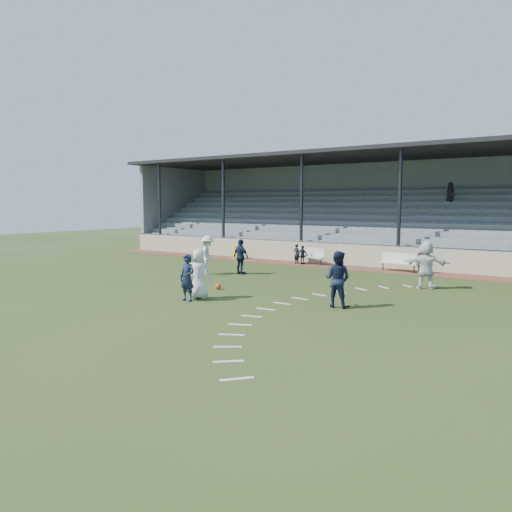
{
  "coord_description": "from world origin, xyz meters",
  "views": [
    {
      "loc": [
        11.92,
        -14.73,
        3.48
      ],
      "look_at": [
        0.0,
        2.5,
        1.3
      ],
      "focal_mm": 35.0,
      "sensor_mm": 36.0,
      "label": 1
    }
  ],
  "objects_px": {
    "football": "(218,286)",
    "player_white_lead": "(199,274)",
    "bench_right": "(399,260)",
    "trash_bin": "(237,252)",
    "player_navy_lead": "(187,278)",
    "bench_left": "(310,254)"
  },
  "relations": [
    {
      "from": "bench_left",
      "to": "bench_right",
      "type": "distance_m",
      "value": 5.35
    },
    {
      "from": "trash_bin",
      "to": "player_navy_lead",
      "type": "distance_m",
      "value": 13.9
    },
    {
      "from": "bench_right",
      "to": "player_white_lead",
      "type": "relative_size",
      "value": 1.1
    },
    {
      "from": "trash_bin",
      "to": "player_navy_lead",
      "type": "bearing_deg",
      "value": -60.58
    },
    {
      "from": "player_white_lead",
      "to": "bench_left",
      "type": "bearing_deg",
      "value": -112.04
    },
    {
      "from": "bench_left",
      "to": "football",
      "type": "bearing_deg",
      "value": -76.4
    },
    {
      "from": "bench_left",
      "to": "player_navy_lead",
      "type": "xyz_separation_m",
      "value": [
        1.7,
        -12.27,
        0.26
      ]
    },
    {
      "from": "trash_bin",
      "to": "football",
      "type": "bearing_deg",
      "value": -57.1
    },
    {
      "from": "football",
      "to": "player_white_lead",
      "type": "height_order",
      "value": "player_white_lead"
    },
    {
      "from": "football",
      "to": "player_white_lead",
      "type": "distance_m",
      "value": 2.22
    },
    {
      "from": "bench_left",
      "to": "trash_bin",
      "type": "height_order",
      "value": "bench_left"
    },
    {
      "from": "bench_right",
      "to": "trash_bin",
      "type": "bearing_deg",
      "value": -174.03
    },
    {
      "from": "player_white_lead",
      "to": "player_navy_lead",
      "type": "height_order",
      "value": "player_white_lead"
    },
    {
      "from": "bench_right",
      "to": "trash_bin",
      "type": "relative_size",
      "value": 2.49
    },
    {
      "from": "player_navy_lead",
      "to": "player_white_lead",
      "type": "bearing_deg",
      "value": 86.46
    },
    {
      "from": "bench_left",
      "to": "player_white_lead",
      "type": "relative_size",
      "value": 1.1
    },
    {
      "from": "bench_left",
      "to": "player_navy_lead",
      "type": "bearing_deg",
      "value": -74.66
    },
    {
      "from": "bench_left",
      "to": "football",
      "type": "relative_size",
      "value": 8.37
    },
    {
      "from": "bench_left",
      "to": "player_navy_lead",
      "type": "distance_m",
      "value": 12.39
    },
    {
      "from": "football",
      "to": "player_navy_lead",
      "type": "distance_m",
      "value": 2.74
    },
    {
      "from": "bench_right",
      "to": "football",
      "type": "relative_size",
      "value": 8.35
    },
    {
      "from": "bench_right",
      "to": "player_navy_lead",
      "type": "xyz_separation_m",
      "value": [
        -3.65,
        -12.08,
        0.26
      ]
    }
  ]
}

